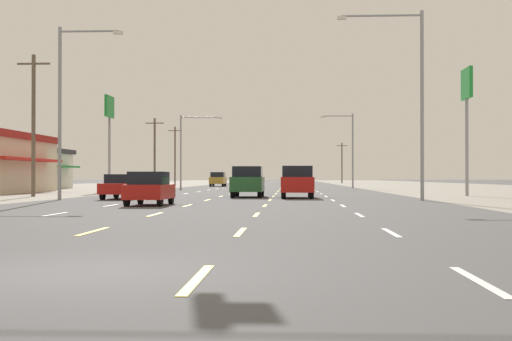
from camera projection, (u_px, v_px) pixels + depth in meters
The scene contains 22 objects.
ground_plane at pixel (264, 189), 75.27m from camera, with size 572.00×572.00×0.00m, color #4C4C4F.
lot_apron_left at pixel (40, 189), 76.52m from camera, with size 28.00×440.00×0.01m, color gray.
lot_apron_right at pixel (496, 189), 74.01m from camera, with size 28.00×440.00×0.01m, color gray.
lane_markings at pixel (273, 185), 113.72m from camera, with size 10.64×227.60×0.01m.
signal_span_wire at pixel (196, 30), 20.24m from camera, with size 27.39×0.53×9.58m.
hatchback_inner_left_nearest at pixel (150, 188), 31.83m from camera, with size 1.72×3.90×1.54m.
sedan_far_left_near at pixel (122, 186), 40.96m from camera, with size 1.80×4.50×1.46m.
suv_inner_right_mid at pixel (297, 181), 43.06m from camera, with size 1.98×4.90×1.98m.
suv_center_turn_midfar at pixel (248, 181), 44.91m from camera, with size 1.98×4.90×1.98m.
suv_far_left_far at pixel (218, 179), 95.79m from camera, with size 1.98×4.90×1.98m.
hatchback_inner_right_farther at pixel (294, 180), 133.75m from camera, with size 1.72×3.90×1.54m.
storefront_left_row_2 at pixel (12, 168), 77.69m from camera, with size 11.93×12.37×4.52m.
pole_sign_left_row_1 at pixel (109, 117), 63.92m from camera, with size 0.24×2.62×8.78m.
pole_sign_right_row_1 at pixel (467, 97), 47.89m from camera, with size 0.24×2.40×8.81m.
streetlight_left_row_0 at pixel (66, 101), 39.26m from camera, with size 3.70×0.26×9.80m.
streetlight_right_row_0 at pixel (413, 90), 38.28m from camera, with size 4.77×0.26×10.49m.
streetlight_left_row_1 at pixel (186, 144), 82.32m from camera, with size 5.06×0.26×8.65m.
streetlight_right_row_1 at pixel (349, 145), 81.34m from camera, with size 3.88×0.26×8.73m.
utility_pole_left_row_0 at pixel (33, 123), 46.08m from camera, with size 2.20×0.26×9.43m.
utility_pole_left_row_1 at pixel (155, 151), 83.49m from camera, with size 2.20×0.26×8.39m.
utility_pole_left_row_2 at pixel (175, 155), 109.09m from camera, with size 2.20×0.26×9.21m.
utility_pole_right_row_3 at pixel (342, 162), 144.43m from camera, with size 2.20×0.26×8.44m.
Camera 1 is at (2.94, -9.23, 1.29)m, focal length 48.77 mm.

